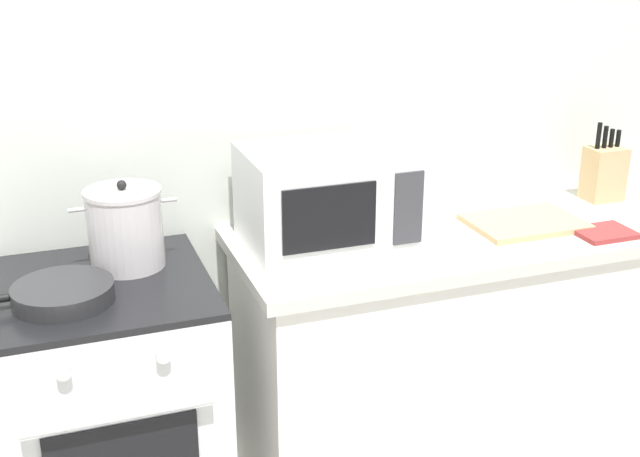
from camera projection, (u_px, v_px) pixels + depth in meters
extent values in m
cube|color=silver|center=(282.00, 119.00, 2.67)|extent=(4.40, 0.10, 2.50)
cube|color=white|center=(482.00, 357.00, 2.83)|extent=(1.64, 0.56, 0.88)
cube|color=beige|center=(492.00, 233.00, 2.67)|extent=(1.70, 0.60, 0.04)
cube|color=silver|center=(114.00, 429.00, 2.42)|extent=(0.60, 0.60, 0.90)
cube|color=black|center=(99.00, 287.00, 2.26)|extent=(0.60, 0.60, 0.02)
cylinder|color=silver|center=(120.00, 416.00, 2.04)|extent=(0.48, 0.02, 0.02)
cylinder|color=silver|center=(63.00, 372.00, 1.97)|extent=(0.04, 0.02, 0.04)
cylinder|color=silver|center=(163.00, 355.00, 2.04)|extent=(0.04, 0.02, 0.04)
cylinder|color=silver|center=(126.00, 230.00, 2.33)|extent=(0.21, 0.21, 0.22)
cylinder|color=silver|center=(122.00, 192.00, 2.29)|extent=(0.22, 0.22, 0.01)
sphere|color=black|center=(122.00, 185.00, 2.29)|extent=(0.03, 0.03, 0.03)
cylinder|color=silver|center=(77.00, 210.00, 2.27)|extent=(0.05, 0.01, 0.01)
cylinder|color=silver|center=(168.00, 200.00, 2.35)|extent=(0.05, 0.01, 0.01)
cylinder|color=#28282B|center=(63.00, 293.00, 2.14)|extent=(0.26, 0.26, 0.05)
cube|color=white|center=(327.00, 196.00, 2.49)|extent=(0.50, 0.36, 0.30)
cube|color=black|center=(330.00, 218.00, 2.31)|extent=(0.28, 0.01, 0.19)
cube|color=#38383D|center=(408.00, 208.00, 2.39)|extent=(0.09, 0.01, 0.22)
cube|color=tan|center=(524.00, 223.00, 2.68)|extent=(0.36, 0.26, 0.02)
cube|color=tan|center=(604.00, 174.00, 2.90)|extent=(0.13, 0.10, 0.19)
cylinder|color=black|center=(599.00, 136.00, 2.84)|extent=(0.02, 0.02, 0.09)
cylinder|color=black|center=(605.00, 137.00, 2.85)|extent=(0.02, 0.02, 0.08)
cylinder|color=black|center=(612.00, 138.00, 2.86)|extent=(0.02, 0.02, 0.07)
cylinder|color=black|center=(618.00, 138.00, 2.87)|extent=(0.02, 0.02, 0.06)
cube|color=#993333|center=(604.00, 233.00, 2.60)|extent=(0.18, 0.14, 0.02)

